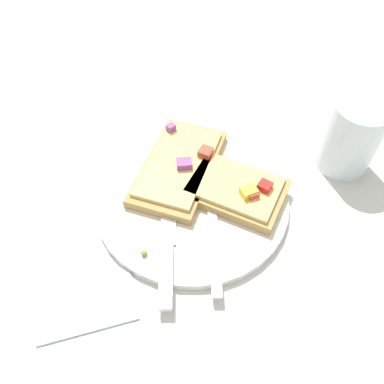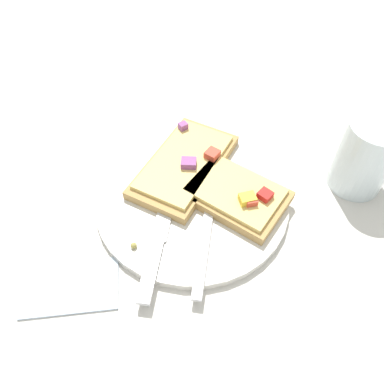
{
  "view_description": "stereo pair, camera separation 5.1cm",
  "coord_description": "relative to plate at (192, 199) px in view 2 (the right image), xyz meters",
  "views": [
    {
      "loc": [
        0.09,
        0.31,
        0.42
      ],
      "look_at": [
        0.0,
        0.0,
        0.02
      ],
      "focal_mm": 35.0,
      "sensor_mm": 36.0,
      "label": 1
    },
    {
      "loc": [
        0.04,
        0.32,
        0.42
      ],
      "look_at": [
        0.0,
        0.0,
        0.02
      ],
      "focal_mm": 35.0,
      "sensor_mm": 36.0,
      "label": 2
    }
  ],
  "objects": [
    {
      "name": "pizza_slice_corner",
      "position": [
        -0.06,
        0.01,
        0.02
      ],
      "size": [
        0.16,
        0.16,
        0.03
      ],
      "rotation": [
        0.0,
        0.0,
        2.41
      ],
      "color": "tan",
      "rests_on": "plate"
    },
    {
      "name": "drinking_glass",
      "position": [
        -0.24,
        -0.01,
        0.05
      ],
      "size": [
        0.08,
        0.08,
        0.11
      ],
      "color": "silver",
      "rests_on": "ground"
    },
    {
      "name": "fork",
      "position": [
        -0.02,
        0.03,
        0.01
      ],
      "size": [
        0.08,
        0.22,
        0.01
      ],
      "rotation": [
        0.0,
        0.0,
        4.45
      ],
      "color": "silver",
      "rests_on": "plate"
    },
    {
      "name": "plate",
      "position": [
        0.0,
        0.0,
        0.0
      ],
      "size": [
        0.27,
        0.27,
        0.01
      ],
      "color": "silver",
      "rests_on": "ground"
    },
    {
      "name": "napkin",
      "position": [
        0.16,
        0.11,
        -0.0
      ],
      "size": [
        0.11,
        0.07,
        0.01
      ],
      "color": "silver",
      "rests_on": "ground"
    },
    {
      "name": "ground_plane",
      "position": [
        0.0,
        0.0,
        -0.01
      ],
      "size": [
        4.0,
        4.0,
        0.0
      ],
      "primitive_type": "plane",
      "color": "beige"
    },
    {
      "name": "crumb_scatter",
      "position": [
        0.04,
        0.02,
        0.01
      ],
      "size": [
        0.09,
        0.13,
        0.01
      ],
      "color": "#A2954A",
      "rests_on": "plate"
    },
    {
      "name": "knife",
      "position": [
        0.05,
        0.06,
        0.01
      ],
      "size": [
        0.08,
        0.23,
        0.01
      ],
      "rotation": [
        0.0,
        0.0,
        4.45
      ],
      "color": "silver",
      "rests_on": "plate"
    },
    {
      "name": "pizza_slice_main",
      "position": [
        0.0,
        -0.05,
        0.02
      ],
      "size": [
        0.18,
        0.2,
        0.03
      ],
      "rotation": [
        0.0,
        0.0,
        4.11
      ],
      "color": "tan",
      "rests_on": "plate"
    }
  ]
}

